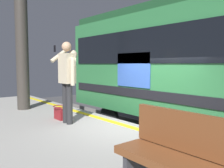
{
  "coord_description": "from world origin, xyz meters",
  "views": [
    {
      "loc": [
        -3.8,
        3.86,
        2.35
      ],
      "look_at": [
        0.54,
        0.3,
        1.89
      ],
      "focal_mm": 38.67,
      "sensor_mm": 36.0,
      "label": 1
    }
  ],
  "objects_px": {
    "handbag": "(60,113)",
    "bench": "(190,160)",
    "station_column": "(22,41)",
    "train_carriage": "(217,61)",
    "passenger": "(67,75)"
  },
  "relations": [
    {
      "from": "passenger",
      "to": "handbag",
      "type": "height_order",
      "value": "passenger"
    },
    {
      "from": "handbag",
      "to": "passenger",
      "type": "bearing_deg",
      "value": 175.65
    },
    {
      "from": "train_carriage",
      "to": "bench",
      "type": "bearing_deg",
      "value": 114.63
    },
    {
      "from": "handbag",
      "to": "station_column",
      "type": "height_order",
      "value": "station_column"
    },
    {
      "from": "train_carriage",
      "to": "bench",
      "type": "distance_m",
      "value": 4.58
    },
    {
      "from": "train_carriage",
      "to": "handbag",
      "type": "distance_m",
      "value": 4.18
    },
    {
      "from": "handbag",
      "to": "bench",
      "type": "distance_m",
      "value": 4.25
    },
    {
      "from": "handbag",
      "to": "station_column",
      "type": "relative_size",
      "value": 0.09
    },
    {
      "from": "handbag",
      "to": "bench",
      "type": "xyz_separation_m",
      "value": [
        -4.16,
        0.82,
        0.33
      ]
    },
    {
      "from": "station_column",
      "to": "passenger",
      "type": "bearing_deg",
      "value": -176.04
    },
    {
      "from": "handbag",
      "to": "station_column",
      "type": "xyz_separation_m",
      "value": [
        1.95,
        0.2,
        1.89
      ]
    },
    {
      "from": "train_carriage",
      "to": "bench",
      "type": "relative_size",
      "value": 6.23
    },
    {
      "from": "train_carriage",
      "to": "handbag",
      "type": "xyz_separation_m",
      "value": [
        2.29,
        3.26,
        -1.29
      ]
    },
    {
      "from": "bench",
      "to": "handbag",
      "type": "bearing_deg",
      "value": -11.13
    },
    {
      "from": "train_carriage",
      "to": "passenger",
      "type": "relative_size",
      "value": 4.98
    }
  ]
}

